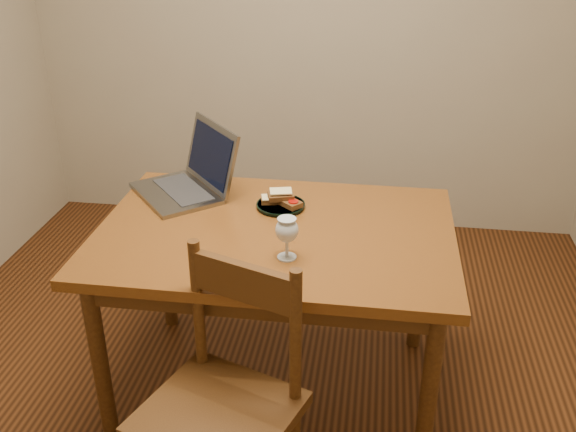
# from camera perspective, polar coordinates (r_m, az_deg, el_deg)

# --- Properties ---
(floor) EXTENTS (3.20, 3.20, 0.02)m
(floor) POSITION_cam_1_polar(r_m,az_deg,el_deg) (2.76, -2.41, -15.23)
(floor) COLOR black
(floor) RESTS_ON ground
(back_wall) EXTENTS (3.20, 0.02, 2.60)m
(back_wall) POSITION_cam_1_polar(r_m,az_deg,el_deg) (3.69, 1.96, 18.33)
(back_wall) COLOR gray
(back_wall) RESTS_ON floor
(table) EXTENTS (1.30, 0.90, 0.74)m
(table) POSITION_cam_1_polar(r_m,az_deg,el_deg) (2.38, -1.12, -3.00)
(table) COLOR #421D0B
(table) RESTS_ON floor
(chair) EXTENTS (0.55, 0.53, 0.46)m
(chair) POSITION_cam_1_polar(r_m,az_deg,el_deg) (2.00, -5.88, -15.53)
(chair) COLOR #351B0B
(chair) RESTS_ON floor
(plate) EXTENTS (0.19, 0.19, 0.02)m
(plate) POSITION_cam_1_polar(r_m,az_deg,el_deg) (2.50, -0.65, 0.93)
(plate) COLOR black
(plate) RESTS_ON table
(sandwich_cheese) EXTENTS (0.10, 0.07, 0.03)m
(sandwich_cheese) POSITION_cam_1_polar(r_m,az_deg,el_deg) (2.50, -1.34, 1.52)
(sandwich_cheese) COLOR #381E0C
(sandwich_cheese) RESTS_ON plate
(sandwich_tomato) EXTENTS (0.11, 0.11, 0.03)m
(sandwich_tomato) POSITION_cam_1_polar(r_m,az_deg,el_deg) (2.48, 0.14, 1.27)
(sandwich_tomato) COLOR #381E0C
(sandwich_tomato) RESTS_ON plate
(sandwich_top) EXTENTS (0.11, 0.09, 0.03)m
(sandwich_top) POSITION_cam_1_polar(r_m,az_deg,el_deg) (2.49, -0.64, 1.91)
(sandwich_top) COLOR #381E0C
(sandwich_top) RESTS_ON plate
(milk_glass) EXTENTS (0.08, 0.08, 0.15)m
(milk_glass) POSITION_cam_1_polar(r_m,az_deg,el_deg) (2.12, -0.10, -1.99)
(milk_glass) COLOR white
(milk_glass) RESTS_ON table
(laptop) EXTENTS (0.50, 0.50, 0.27)m
(laptop) POSITION_cam_1_polar(r_m,az_deg,el_deg) (2.65, -8.50, 3.64)
(laptop) COLOR slate
(laptop) RESTS_ON table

